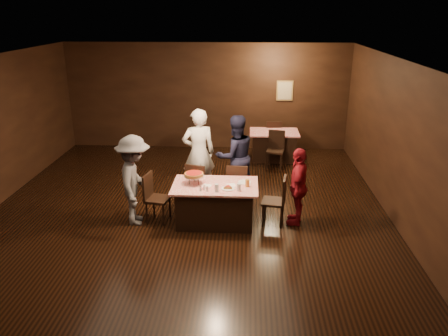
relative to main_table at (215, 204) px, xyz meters
The scene contains 22 objects.
room 1.86m from the main_table, 161.02° to the right, with size 10.00×10.04×3.02m.
main_table is the anchor object (origin of this frame).
back_table 4.03m from the main_table, 71.11° to the left, with size 1.30×0.90×0.77m, color red.
chair_far_left 0.85m from the main_table, 118.07° to the left, with size 0.42×0.42×0.95m, color black.
chair_far_right 0.85m from the main_table, 61.93° to the left, with size 0.42×0.42×0.95m, color black.
chair_end_left 1.10m from the main_table, behind, with size 0.42×0.42×0.95m, color black.
chair_end_right 1.10m from the main_table, ahead, with size 0.42×0.42×0.95m, color black.
chair_back_near 3.38m from the main_table, 67.27° to the left, with size 0.42×0.42×0.95m, color black.
chair_back_far 4.60m from the main_table, 73.53° to the left, with size 0.42×0.42×0.95m, color black.
diner_white_jacket 1.50m from the main_table, 108.97° to the left, with size 0.70×0.46×1.93m, color white.
diner_navy_hoodie 1.44m from the main_table, 75.46° to the left, with size 0.87×0.68×1.80m, color black.
diner_grey_knit 1.58m from the main_table, behind, with size 1.11×0.64×1.72m, color #59595D.
diner_red_shirt 1.60m from the main_table, ahead, with size 0.88×0.37×1.50m, color maroon.
pizza_stand 0.70m from the main_table, behind, with size 0.38×0.38×0.22m.
plate_with_slice 0.51m from the main_table, 35.75° to the right, with size 0.25×0.25×0.06m.
plate_empty 0.69m from the main_table, 15.26° to the left, with size 0.25×0.25×0.01m, color white.
glass_front_left 0.55m from the main_table, 80.54° to the right, with size 0.08×0.08×0.14m, color silver.
glass_front_right 0.69m from the main_table, 29.05° to the right, with size 0.08×0.08×0.14m, color silver.
glass_amber 0.75m from the main_table, ahead, with size 0.08×0.08×0.14m, color #BF7F26.
condiments 0.55m from the main_table, 122.43° to the right, with size 0.17×0.10×0.09m.
napkin_center 0.49m from the main_table, ahead, with size 0.16×0.16×0.01m, color white.
napkin_left 0.42m from the main_table, 161.57° to the right, with size 0.16×0.16×0.01m, color white.
Camera 1 is at (1.17, -7.32, 3.88)m, focal length 35.00 mm.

